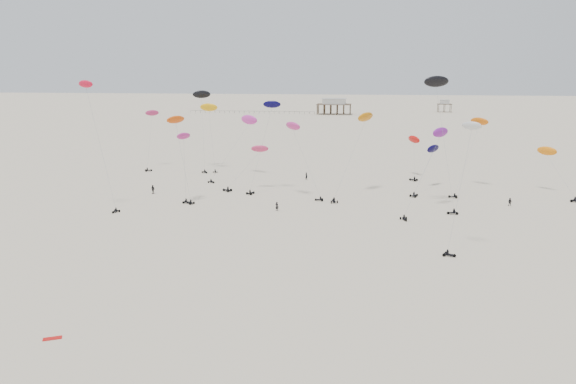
% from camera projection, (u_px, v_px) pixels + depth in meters
% --- Properties ---
extents(ground_plane, '(900.00, 900.00, 0.00)m').
position_uv_depth(ground_plane, '(334.00, 146.00, 200.86)').
color(ground_plane, beige).
extents(pavilion_main, '(21.00, 13.00, 9.80)m').
position_uv_depth(pavilion_main, '(334.00, 107.00, 346.44)').
color(pavilion_main, brown).
rests_on(pavilion_main, ground).
extents(pavilion_small, '(9.00, 7.00, 8.00)m').
position_uv_depth(pavilion_small, '(444.00, 107.00, 365.58)').
color(pavilion_small, brown).
rests_on(pavilion_small, ground).
extents(pier_fence, '(80.20, 0.20, 1.50)m').
position_uv_depth(pier_fence, '(252.00, 112.00, 354.60)').
color(pier_fence, black).
rests_on(pier_fence, ground).
extents(rig_0, '(9.93, 16.19, 19.69)m').
position_uv_depth(rig_0, '(434.00, 148.00, 107.53)').
color(rig_0, black).
rests_on(rig_0, ground).
extents(rig_1, '(6.68, 9.13, 20.10)m').
position_uv_depth(rig_1, '(265.00, 132.00, 123.31)').
color(rig_1, black).
rests_on(rig_1, ground).
extents(rig_2, '(9.74, 7.49, 11.25)m').
position_uv_depth(rig_2, '(248.00, 163.00, 126.31)').
color(rig_2, black).
rests_on(rig_2, ground).
extents(rig_3, '(9.11, 6.62, 24.72)m').
position_uv_depth(rig_3, '(95.00, 124.00, 106.54)').
color(rig_3, black).
rests_on(rig_3, ground).
extents(rig_4, '(6.46, 15.67, 14.49)m').
position_uv_depth(rig_4, '(554.00, 163.00, 121.87)').
color(rig_4, black).
rests_on(rig_4, ground).
extents(rig_5, '(5.20, 12.60, 16.89)m').
position_uv_depth(rig_5, '(151.00, 130.00, 154.55)').
color(rig_5, black).
rests_on(rig_5, ground).
extents(rig_6, '(7.28, 13.86, 22.17)m').
position_uv_depth(rig_6, '(202.00, 105.00, 153.23)').
color(rig_6, black).
rests_on(rig_6, ground).
extents(rig_7, '(3.90, 6.01, 14.05)m').
position_uv_depth(rig_7, '(185.00, 161.00, 114.14)').
color(rig_7, black).
rests_on(rig_7, ground).
extents(rig_8, '(6.74, 9.31, 18.23)m').
position_uv_depth(rig_8, '(209.00, 114.00, 151.47)').
color(rig_8, black).
rests_on(rig_8, ground).
extents(rig_9, '(10.32, 17.91, 21.10)m').
position_uv_depth(rig_9, '(475.00, 135.00, 126.57)').
color(rig_9, black).
rests_on(rig_9, ground).
extents(rig_10, '(5.79, 4.44, 17.85)m').
position_uv_depth(rig_10, '(179.00, 138.00, 111.36)').
color(rig_10, black).
rests_on(rig_10, ground).
extents(rig_11, '(5.62, 7.68, 19.13)m').
position_uv_depth(rig_11, '(462.00, 183.00, 81.68)').
color(rig_11, black).
rests_on(rig_11, ground).
extents(rig_12, '(9.49, 7.91, 16.47)m').
position_uv_depth(rig_12, '(298.00, 139.00, 117.90)').
color(rig_12, black).
rests_on(rig_12, ground).
extents(rig_13, '(7.27, 12.61, 25.91)m').
position_uv_depth(rig_13, '(439.00, 102.00, 108.87)').
color(rig_13, black).
rests_on(rig_13, ground).
extents(rig_14, '(10.35, 17.90, 19.90)m').
position_uv_depth(rig_14, '(246.00, 125.00, 143.49)').
color(rig_14, black).
rests_on(rig_14, ground).
extents(rig_15, '(9.18, 17.36, 20.55)m').
position_uv_depth(rig_15, '(360.00, 131.00, 121.21)').
color(rig_15, black).
rests_on(rig_15, ground).
extents(rig_16, '(8.01, 16.42, 15.35)m').
position_uv_depth(rig_16, '(428.00, 160.00, 126.57)').
color(rig_16, black).
rests_on(rig_16, ground).
extents(rig_17, '(3.97, 11.63, 11.38)m').
position_uv_depth(rig_17, '(414.00, 148.00, 141.22)').
color(rig_17, black).
rests_on(rig_17, ground).
extents(spectator_0, '(0.85, 0.68, 2.06)m').
position_uv_depth(spectator_0, '(277.00, 211.00, 107.59)').
color(spectator_0, black).
rests_on(spectator_0, ground).
extents(spectator_1, '(1.06, 0.98, 1.89)m').
position_uv_depth(spectator_1, '(510.00, 206.00, 111.32)').
color(spectator_1, black).
rests_on(spectator_1, ground).
extents(spectator_2, '(1.50, 1.15, 2.25)m').
position_uv_depth(spectator_2, '(153.00, 194.00, 122.52)').
color(spectator_2, black).
rests_on(spectator_2, ground).
extents(spectator_3, '(0.95, 0.92, 2.16)m').
position_uv_depth(spectator_3, '(306.00, 180.00, 138.15)').
color(spectator_3, black).
rests_on(spectator_3, ground).
extents(grounded_kite_b, '(1.92, 1.43, 0.07)m').
position_uv_depth(grounded_kite_b, '(52.00, 339.00, 56.15)').
color(grounded_kite_b, red).
rests_on(grounded_kite_b, ground).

